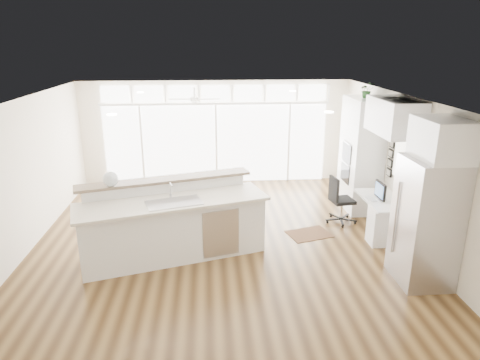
{
  "coord_description": "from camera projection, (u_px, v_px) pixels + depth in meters",
  "views": [
    {
      "loc": [
        -0.2,
        -7.17,
        3.65
      ],
      "look_at": [
        0.38,
        0.6,
        1.11
      ],
      "focal_mm": 32.0,
      "sensor_mm": 36.0,
      "label": 1
    }
  ],
  "objects": [
    {
      "name": "floor",
      "position": [
        222.0,
        248.0,
        7.94
      ],
      "size": [
        7.0,
        8.0,
        0.02
      ],
      "primitive_type": "cube",
      "color": "#422B14",
      "rests_on": "ground"
    },
    {
      "name": "ceiling",
      "position": [
        220.0,
        101.0,
        7.1
      ],
      "size": [
        7.0,
        8.0,
        0.02
      ],
      "primitive_type": "cube",
      "color": "white",
      "rests_on": "wall_back"
    },
    {
      "name": "wall_back",
      "position": [
        216.0,
        132.0,
        11.31
      ],
      "size": [
        7.0,
        0.04,
        2.7
      ],
      "primitive_type": "cube",
      "color": "white",
      "rests_on": "floor"
    },
    {
      "name": "wall_front",
      "position": [
        236.0,
        318.0,
        3.73
      ],
      "size": [
        7.0,
        0.04,
        2.7
      ],
      "primitive_type": "cube",
      "color": "white",
      "rests_on": "floor"
    },
    {
      "name": "wall_left",
      "position": [
        15.0,
        183.0,
        7.27
      ],
      "size": [
        0.04,
        8.0,
        2.7
      ],
      "primitive_type": "cube",
      "color": "white",
      "rests_on": "floor"
    },
    {
      "name": "wall_right",
      "position": [
        413.0,
        174.0,
        7.77
      ],
      "size": [
        0.04,
        8.0,
        2.7
      ],
      "primitive_type": "cube",
      "color": "white",
      "rests_on": "floor"
    },
    {
      "name": "glass_wall",
      "position": [
        216.0,
        144.0,
        11.35
      ],
      "size": [
        5.8,
        0.06,
        2.08
      ],
      "primitive_type": "cube",
      "color": "white",
      "rests_on": "wall_back"
    },
    {
      "name": "transom_row",
      "position": [
        215.0,
        93.0,
        10.94
      ],
      "size": [
        5.9,
        0.06,
        0.4
      ],
      "primitive_type": "cube",
      "color": "white",
      "rests_on": "wall_back"
    },
    {
      "name": "desk_window",
      "position": [
        405.0,
        159.0,
        7.99
      ],
      "size": [
        0.04,
        0.85,
        0.85
      ],
      "primitive_type": "cube",
      "color": "white",
      "rests_on": "wall_right"
    },
    {
      "name": "ceiling_fan",
      "position": [
        194.0,
        95.0,
        9.79
      ],
      "size": [
        1.16,
        1.16,
        0.32
      ],
      "primitive_type": "cube",
      "color": "white",
      "rests_on": "ceiling"
    },
    {
      "name": "recessed_lights",
      "position": [
        219.0,
        101.0,
        7.3
      ],
      "size": [
        3.4,
        3.0,
        0.02
      ],
      "primitive_type": "cube",
      "color": "white",
      "rests_on": "ceiling"
    },
    {
      "name": "oven_cabinet",
      "position": [
        361.0,
        155.0,
        9.48
      ],
      "size": [
        0.64,
        1.2,
        2.5
      ],
      "primitive_type": "cube",
      "color": "white",
      "rests_on": "floor"
    },
    {
      "name": "desk_nook",
      "position": [
        382.0,
        217.0,
        8.33
      ],
      "size": [
        0.72,
        1.3,
        0.76
      ],
      "primitive_type": "cube",
      "color": "white",
      "rests_on": "floor"
    },
    {
      "name": "upper_cabinets",
      "position": [
        395.0,
        117.0,
        7.72
      ],
      "size": [
        0.64,
        1.3,
        0.64
      ],
      "primitive_type": "cube",
      "color": "white",
      "rests_on": "wall_right"
    },
    {
      "name": "refrigerator",
      "position": [
        426.0,
        222.0,
        6.57
      ],
      "size": [
        0.76,
        0.9,
        2.0
      ],
      "primitive_type": "cube",
      "color": "#B8B8BD",
      "rests_on": "floor"
    },
    {
      "name": "fridge_cabinet",
      "position": [
        442.0,
        139.0,
        6.17
      ],
      "size": [
        0.64,
        0.9,
        0.6
      ],
      "primitive_type": "cube",
      "color": "white",
      "rests_on": "wall_right"
    },
    {
      "name": "framed_photos",
      "position": [
        391.0,
        158.0,
        8.62
      ],
      "size": [
        0.06,
        0.22,
        0.8
      ],
      "primitive_type": "cube",
      "color": "black",
      "rests_on": "wall_right"
    },
    {
      "name": "kitchen_island",
      "position": [
        173.0,
        222.0,
        7.43
      ],
      "size": [
        3.48,
        2.1,
        1.3
      ],
      "primitive_type": "cube",
      "rotation": [
        0.0,
        0.0,
        0.29
      ],
      "color": "white",
      "rests_on": "floor"
    },
    {
      "name": "rug",
      "position": [
        309.0,
        234.0,
        8.48
      ],
      "size": [
        0.95,
        0.79,
        0.01
      ],
      "primitive_type": "cube",
      "rotation": [
        0.0,
        0.0,
        0.28
      ],
      "color": "#311B0F",
      "rests_on": "floor"
    },
    {
      "name": "office_chair",
      "position": [
        342.0,
        200.0,
        8.9
      ],
      "size": [
        0.58,
        0.55,
        1.0
      ],
      "primitive_type": "cube",
      "rotation": [
        0.0,
        0.0,
        0.15
      ],
      "color": "black",
      "rests_on": "floor"
    },
    {
      "name": "fishbowl",
      "position": [
        111.0,
        179.0,
        7.23
      ],
      "size": [
        0.3,
        0.3,
        0.26
      ],
      "primitive_type": "sphere",
      "rotation": [
        0.0,
        0.0,
        0.2
      ],
      "color": "white",
      "rests_on": "kitchen_island"
    },
    {
      "name": "monitor",
      "position": [
        380.0,
        190.0,
        8.15
      ],
      "size": [
        0.08,
        0.43,
        0.36
      ],
      "primitive_type": "cube",
      "rotation": [
        0.0,
        0.0,
        0.01
      ],
      "color": "black",
      "rests_on": "desk_nook"
    },
    {
      "name": "keyboard",
      "position": [
        371.0,
        199.0,
        8.19
      ],
      "size": [
        0.15,
        0.31,
        0.01
      ],
      "primitive_type": "cube",
      "rotation": [
        0.0,
        0.0,
        0.13
      ],
      "color": "silver",
      "rests_on": "desk_nook"
    },
    {
      "name": "potted_plant",
      "position": [
        367.0,
        92.0,
        9.06
      ],
      "size": [
        0.31,
        0.34,
        0.26
      ],
      "primitive_type": "imported",
      "rotation": [
        0.0,
        0.0,
        0.04
      ],
      "color": "#265725",
      "rests_on": "oven_cabinet"
    }
  ]
}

